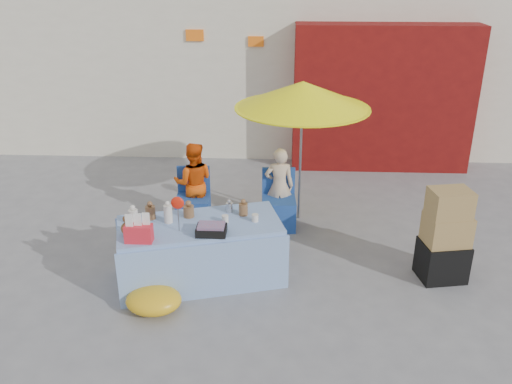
# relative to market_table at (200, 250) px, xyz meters

# --- Properties ---
(ground) EXTENTS (80.00, 80.00, 0.00)m
(ground) POSITION_rel_market_table_xyz_m (0.57, -0.20, -0.39)
(ground) COLOR slate
(ground) RESTS_ON ground
(market_table) EXTENTS (2.14, 1.41, 1.19)m
(market_table) POSITION_rel_market_table_xyz_m (0.00, 0.00, 0.00)
(market_table) COLOR #82A8D0
(market_table) RESTS_ON ground
(chair_left) EXTENTS (0.50, 0.50, 0.85)m
(chair_left) POSITION_rel_market_table_xyz_m (-0.31, 1.43, -0.13)
(chair_left) COLOR #204593
(chair_left) RESTS_ON ground
(chair_right) EXTENTS (0.50, 0.50, 0.85)m
(chair_right) POSITION_rel_market_table_xyz_m (0.94, 1.43, -0.13)
(chair_right) COLOR #204593
(chair_right) RESTS_ON ground
(vendor_orange) EXTENTS (0.62, 0.50, 1.23)m
(vendor_orange) POSITION_rel_market_table_xyz_m (-0.31, 1.57, 0.23)
(vendor_orange) COLOR #EA510C
(vendor_orange) RESTS_ON ground
(vendor_beige) EXTENTS (0.44, 0.30, 1.17)m
(vendor_beige) POSITION_rel_market_table_xyz_m (0.94, 1.57, 0.20)
(vendor_beige) COLOR beige
(vendor_beige) RESTS_ON ground
(umbrella) EXTENTS (1.90, 1.90, 2.09)m
(umbrella) POSITION_rel_market_table_xyz_m (1.24, 1.72, 1.50)
(umbrella) COLOR gray
(umbrella) RESTS_ON ground
(box_stack) EXTENTS (0.60, 0.53, 1.19)m
(box_stack) POSITION_rel_market_table_xyz_m (2.95, 0.15, 0.16)
(box_stack) COLOR black
(box_stack) RESTS_ON ground
(tarp_bundle) EXTENTS (0.75, 0.68, 0.28)m
(tarp_bundle) POSITION_rel_market_table_xyz_m (-0.43, -0.70, -0.25)
(tarp_bundle) COLOR gold
(tarp_bundle) RESTS_ON ground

